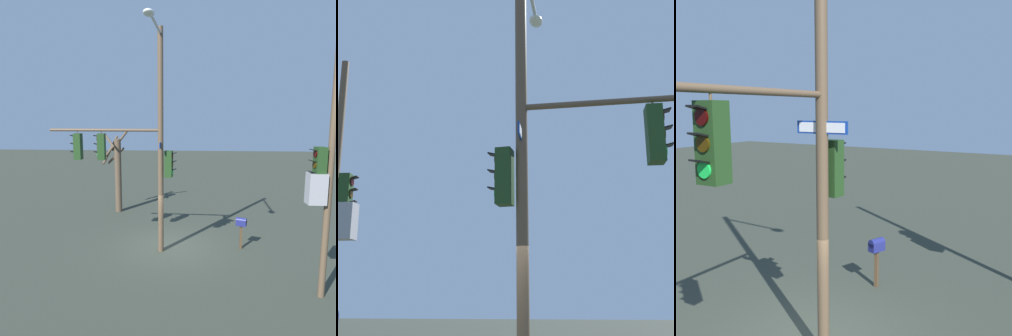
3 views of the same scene
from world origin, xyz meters
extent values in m
cylinder|color=brown|center=(-0.49, 0.41, 4.65)|extent=(0.23, 0.23, 9.29)
ellipsoid|color=silver|center=(-3.51, 0.49, 8.95)|extent=(0.61, 0.38, 0.20)
cylinder|color=brown|center=(-0.42, 2.76, 5.22)|extent=(0.25, 4.70, 0.12)
cube|color=#1E3D19|center=(-0.42, 2.91, 4.52)|extent=(0.37, 0.31, 1.10)
cylinder|color=#2F0403|center=(-0.42, 3.07, 4.86)|extent=(0.22, 0.04, 0.22)
cube|color=black|center=(-0.43, 3.15, 4.98)|extent=(0.21, 0.17, 0.06)
cylinder|color=#352504|center=(-0.42, 3.07, 4.52)|extent=(0.22, 0.04, 0.22)
cube|color=black|center=(-0.43, 3.15, 4.64)|extent=(0.21, 0.17, 0.06)
cylinder|color=#19D147|center=(-0.42, 3.07, 4.18)|extent=(0.22, 0.04, 0.22)
cube|color=black|center=(-0.43, 3.15, 4.30)|extent=(0.21, 0.17, 0.06)
cylinder|color=brown|center=(-0.42, 2.91, 5.15)|extent=(0.04, 0.04, 0.15)
cube|color=#1E3D19|center=(-0.50, 0.07, 3.83)|extent=(0.39, 0.34, 1.10)
cylinder|color=#2F0403|center=(-0.52, -0.09, 4.17)|extent=(0.22, 0.06, 0.22)
cube|color=black|center=(-0.53, -0.17, 4.29)|extent=(0.23, 0.18, 0.06)
cylinder|color=#352504|center=(-0.52, -0.09, 3.83)|extent=(0.22, 0.06, 0.22)
cube|color=black|center=(-0.53, -0.17, 3.95)|extent=(0.23, 0.18, 0.06)
cylinder|color=#19D147|center=(-0.52, -0.09, 3.49)|extent=(0.22, 0.06, 0.22)
cube|color=black|center=(-0.53, -0.17, 3.61)|extent=(0.23, 0.18, 0.06)
cube|color=navy|center=(-0.49, 0.41, 4.63)|extent=(1.10, 0.03, 0.24)
cube|color=white|center=(-0.49, 0.42, 4.63)|extent=(1.00, 0.01, 0.18)
cube|color=#99999E|center=(-3.86, -4.74, 3.60)|extent=(0.45, 0.56, 0.98)
cube|color=#1E3D19|center=(-3.86, -4.80, 4.35)|extent=(0.38, 0.33, 1.10)
cylinder|color=#2F0403|center=(-3.88, -4.63, 4.69)|extent=(0.22, 0.05, 0.22)
cube|color=black|center=(-3.88, -4.56, 4.81)|extent=(0.22, 0.18, 0.06)
cylinder|color=#352504|center=(-3.88, -4.63, 4.35)|extent=(0.22, 0.05, 0.22)
cube|color=black|center=(-3.88, -4.56, 4.47)|extent=(0.22, 0.18, 0.06)
cylinder|color=#19D147|center=(-3.88, -4.63, 4.01)|extent=(0.22, 0.05, 0.22)
cube|color=black|center=(-3.88, -4.56, 4.13)|extent=(0.22, 0.18, 0.06)
camera|label=1|loc=(-14.46, -0.82, 5.90)|focal=36.37mm
camera|label=2|loc=(8.79, 1.43, 1.50)|focal=54.01mm
camera|label=3|loc=(-4.52, 6.53, 4.96)|focal=42.36mm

